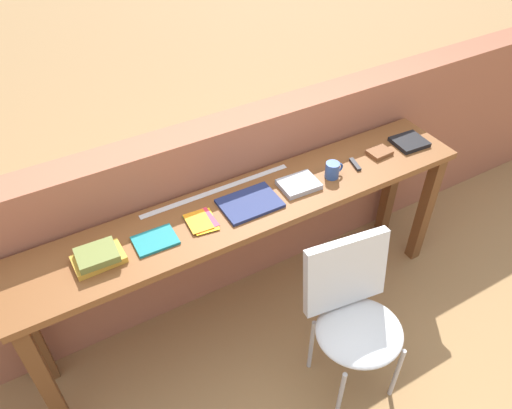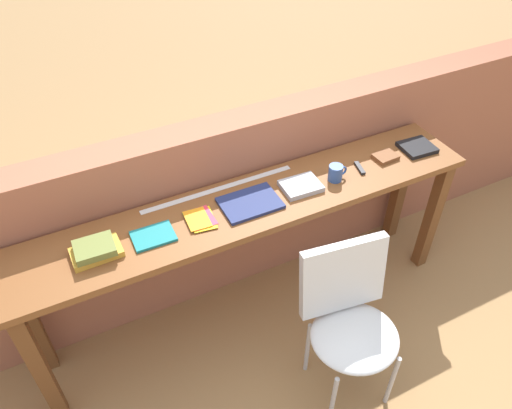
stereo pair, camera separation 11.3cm
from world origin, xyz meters
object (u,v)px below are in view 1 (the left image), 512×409
book_stack_leftmost (98,257)px  pamphlet_pile_colourful (200,221)px  chair_white_moulded (354,312)px  mug (333,170)px  magazine_cycling (155,240)px  book_repair_rightmost (409,142)px  leather_journal_brown (379,152)px  multitool_folded (355,164)px  book_open_centre (250,203)px

book_stack_leftmost → pamphlet_pile_colourful: 0.51m
chair_white_moulded → mug: size_ratio=8.10×
magazine_cycling → book_repair_rightmost: 1.60m
book_stack_leftmost → leather_journal_brown: book_stack_leftmost is taller
chair_white_moulded → book_stack_leftmost: size_ratio=3.93×
book_stack_leftmost → multitool_folded: bearing=-0.1°
chair_white_moulded → book_open_centre: size_ratio=2.98×
book_open_centre → leather_journal_brown: bearing=1.1°
pamphlet_pile_colourful → multitool_folded: bearing=-0.8°
mug → leather_journal_brown: 0.37m
book_open_centre → mug: mug is taller
chair_white_moulded → book_stack_leftmost: 1.25m
pamphlet_pile_colourful → book_repair_rightmost: book_repair_rightmost is taller
pamphlet_pile_colourful → multitool_folded: size_ratio=1.66×
book_stack_leftmost → book_open_centre: book_stack_leftmost is taller
leather_journal_brown → book_repair_rightmost: book_repair_rightmost is taller
mug → leather_journal_brown: size_ratio=0.85×
book_stack_leftmost → pamphlet_pile_colourful: (0.50, 0.01, -0.02)m
mug → pamphlet_pile_colourful: bearing=177.9°
book_stack_leftmost → book_open_centre: size_ratio=0.76×
multitool_folded → book_repair_rightmost: size_ratio=0.59×
multitool_folded → leather_journal_brown: 0.19m
magazine_cycling → mug: 1.01m
chair_white_moulded → multitool_folded: bearing=54.6°
chair_white_moulded → book_open_centre: book_open_centre is taller
chair_white_moulded → book_repair_rightmost: book_repair_rightmost is taller
chair_white_moulded → multitool_folded: 0.82m
leather_journal_brown → pamphlet_pile_colourful: bearing=177.0°
mug → multitool_folded: bearing=5.5°
multitool_folded → leather_journal_brown: size_ratio=0.85×
pamphlet_pile_colourful → chair_white_moulded: bearing=-49.7°
magazine_cycling → book_repair_rightmost: size_ratio=1.06×
leather_journal_brown → book_repair_rightmost: size_ratio=0.70×
pamphlet_pile_colourful → multitool_folded: 0.95m
book_open_centre → multitool_folded: bearing=-0.2°
chair_white_moulded → pamphlet_pile_colourful: bearing=130.3°
magazine_cycling → pamphlet_pile_colourful: (0.24, 0.01, 0.00)m
multitool_folded → mug: bearing=-174.5°
magazine_cycling → mug: (1.01, -0.01, 0.04)m
book_stack_leftmost → multitool_folded: (1.45, -0.00, -0.02)m
book_stack_leftmost → multitool_folded: book_stack_leftmost is taller
magazine_cycling → book_stack_leftmost: bearing=-179.7°
chair_white_moulded → mug: (0.25, 0.58, 0.40)m
mug → book_open_centre: bearing=177.4°
mug → leather_journal_brown: mug is taller
chair_white_moulded → mug: bearing=66.5°
pamphlet_pile_colourful → book_open_centre: size_ratio=0.61×
book_stack_leftmost → magazine_cycling: size_ratio=1.15×
pamphlet_pile_colourful → book_stack_leftmost: bearing=-178.8°
leather_journal_brown → book_repair_rightmost: (0.22, -0.01, 0.00)m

